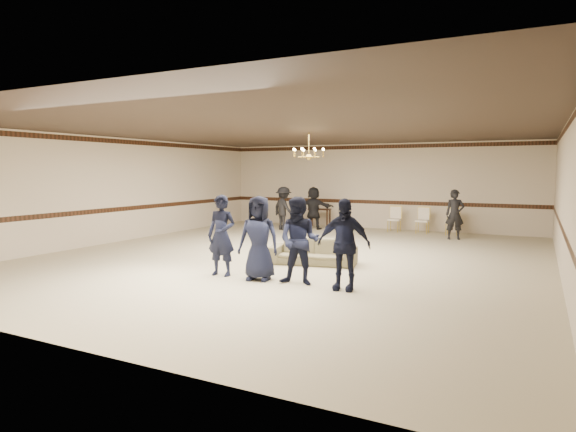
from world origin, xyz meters
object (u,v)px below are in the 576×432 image
Objects in this scene: adult_right at (455,214)px; boy_a at (222,235)px; adult_left at (284,208)px; console_table at (319,218)px; adult_mid at (314,208)px; settee at (313,252)px; banquet_chair_left at (394,219)px; boy_c at (299,241)px; chandelier at (309,145)px; boy_b at (259,238)px; banquet_chair_mid at (422,221)px; boy_d at (344,244)px; banquet_chair_right at (452,222)px.

boy_a is at bearing -131.88° from adult_right.
console_table is (0.78, 1.54, -0.44)m from adult_left.
adult_left and adult_mid have the same top height.
settee is 6.87m from banquet_chair_left.
boy_c is 1.06× the size of adult_left.
boy_a is 1.00× the size of boy_c.
boy_a reaches higher than adult_mid.
adult_left is at bearing -164.30° from banquet_chair_left.
chandelier is at bearing 79.01° from boy_a.
console_table is at bearing 94.82° from boy_b.
banquet_chair_mid is at bearing 69.44° from chandelier.
banquet_chair_mid is (3.88, 0.64, -0.35)m from adult_mid.
boy_c is 0.84× the size of settee.
boy_c is 2.19m from settee.
boy_a reaches higher than banquet_chair_mid.
adult_right is at bearing 78.44° from boy_d.
boy_a is 1.00× the size of boy_b.
adult_mid is (-2.50, 8.26, -0.05)m from boy_b.
settee is at bearing -72.33° from console_table.
boy_a reaches higher than banquet_chair_left.
adult_right is at bearing -150.84° from adult_left.
boy_a is 2.70m from boy_d.
boy_b is 9.21m from banquet_chair_right.
adult_right is 2.48m from banquet_chair_left.
boy_d is 1.88× the size of banquet_chair_left.
chandelier is 1.04× the size of banquet_chair_left.
boy_a is at bearing 87.68° from adult_mid.
boy_b is 1.88× the size of banquet_chair_mid.
boy_d is 8.92m from banquet_chair_right.
console_table is at bearing -90.55° from adult_left.
banquet_chair_left is (2.88, 0.64, -0.35)m from adult_mid.
chandelier is at bearing 99.25° from adult_mid.
adult_right is at bearing 70.53° from boy_c.
boy_d is 9.02m from banquet_chair_left.
chandelier is at bearing -119.40° from banquet_chair_right.
chandelier reaches higher than settee.
boy_d is 1.06× the size of adult_mid.
chandelier is 6.10m from banquet_chair_mid.
adult_right is (5.10, -0.40, 0.00)m from adult_mid.
adult_left is (-4.30, 7.56, -0.05)m from boy_c.
boy_b is 1.06× the size of adult_mid.
adult_left is at bearing 102.17° from boy_a.
console_table is at bearing 177.81° from banquet_chair_right.
boy_a is 1.06× the size of adult_mid.
banquet_chair_right is (2.97, 5.24, -2.43)m from chandelier.
banquet_chair_left is at bearing -179.90° from banquet_chair_right.
boy_b is at bearing 172.73° from boy_c.
console_table is (-2.03, 5.44, -2.52)m from chandelier.
boy_d is at bearing -68.73° from console_table.
boy_a is 7.96m from adult_left.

